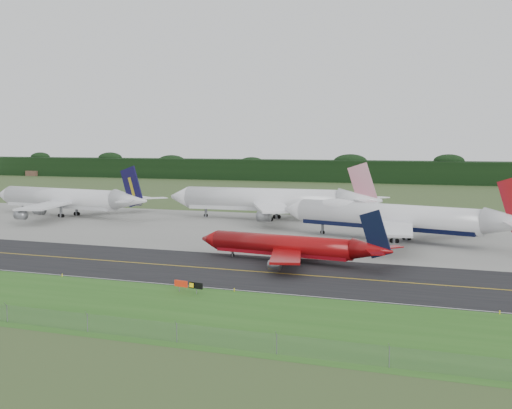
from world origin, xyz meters
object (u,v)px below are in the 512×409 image
object	(u,v)px
jet_navy_gold	(68,199)
taxiway_sign	(188,285)
jet_red_737	(292,246)
jet_ba_747	(396,218)
jet_star_tail	(272,200)

from	to	relation	value
jet_navy_gold	taxiway_sign	world-z (taller)	jet_navy_gold
jet_red_737	taxiway_sign	size ratio (longest dim) A/B	7.81
jet_ba_747	jet_navy_gold	size ratio (longest dim) A/B	1.01
jet_ba_747	jet_navy_gold	world-z (taller)	jet_ba_747
jet_star_tail	taxiway_sign	bearing A→B (deg)	-76.44
jet_navy_gold	jet_ba_747	bearing A→B (deg)	-9.24
jet_navy_gold	jet_star_tail	distance (m)	62.25
jet_ba_747	jet_red_737	world-z (taller)	jet_ba_747
jet_red_737	jet_navy_gold	xyz separation A→B (m)	(-89.78, 52.44, 2.22)
jet_star_tail	taxiway_sign	world-z (taller)	jet_star_tail
jet_navy_gold	taxiway_sign	xyz separation A→B (m)	(84.28, -83.94, -3.98)
jet_star_tail	taxiway_sign	distance (m)	100.73
jet_red_737	jet_star_tail	xyz separation A→B (m)	(-29.10, 66.32, 2.68)
jet_star_tail	taxiway_sign	size ratio (longest dim) A/B	12.61
jet_red_737	jet_ba_747	bearing A→B (deg)	70.90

